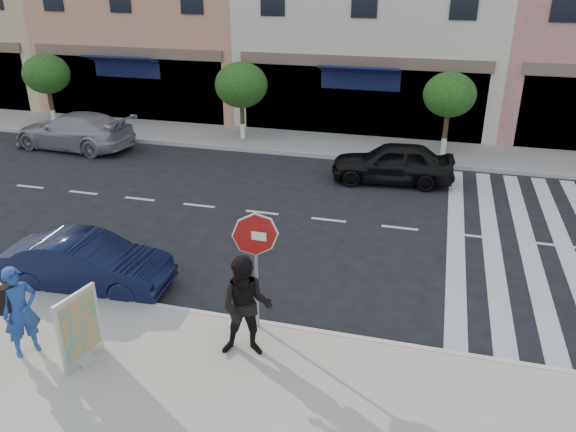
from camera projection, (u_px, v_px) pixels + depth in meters
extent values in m
plane|color=black|center=(293.00, 292.00, 12.48)|extent=(120.00, 120.00, 0.00)
cube|color=gray|center=(234.00, 405.00, 9.14)|extent=(60.00, 4.50, 0.15)
cube|color=gray|center=(364.00, 148.00, 22.14)|extent=(60.00, 3.00, 0.15)
cylinder|color=#473323|center=(52.00, 105.00, 24.98)|extent=(0.18, 0.18, 1.65)
cylinder|color=silver|center=(54.00, 117.00, 25.19)|extent=(0.20, 0.20, 0.60)
ellipsoid|color=#184012|center=(46.00, 74.00, 24.42)|extent=(2.00, 2.00, 1.70)
cylinder|color=#473323|center=(242.00, 119.00, 22.81)|extent=(0.18, 0.18, 1.60)
cylinder|color=silver|center=(243.00, 131.00, 23.02)|extent=(0.20, 0.20, 0.60)
ellipsoid|color=#184012|center=(241.00, 85.00, 22.25)|extent=(2.10, 2.10, 1.79)
cylinder|color=#473323|center=(445.00, 132.00, 20.86)|extent=(0.18, 0.18, 1.71)
cylinder|color=silver|center=(444.00, 146.00, 21.08)|extent=(0.20, 0.20, 0.60)
ellipsoid|color=#184012|center=(450.00, 95.00, 20.30)|extent=(1.90, 1.90, 1.62)
cylinder|color=gray|center=(257.00, 277.00, 10.58)|extent=(0.07, 0.07, 2.21)
cylinder|color=white|center=(255.00, 234.00, 10.20)|extent=(0.86, 0.03, 0.86)
cylinder|color=#9E1411|center=(255.00, 235.00, 10.19)|extent=(0.80, 0.04, 0.80)
cube|color=white|center=(254.00, 236.00, 10.16)|extent=(0.45, 0.03, 0.16)
imported|color=navy|center=(20.00, 311.00, 9.95)|extent=(0.69, 0.76, 1.74)
imported|color=black|center=(246.00, 307.00, 9.87)|extent=(1.09, 0.93, 1.95)
cube|color=beige|center=(85.00, 361.00, 10.03)|extent=(0.38, 0.38, 0.04)
cube|color=beige|center=(79.00, 329.00, 9.75)|extent=(0.24, 0.91, 1.40)
cube|color=#D88C3F|center=(81.00, 327.00, 9.71)|extent=(0.17, 0.74, 1.08)
imported|color=black|center=(88.00, 263.00, 12.42)|extent=(3.78, 1.54, 1.22)
imported|color=gray|center=(74.00, 131.00, 22.04)|extent=(5.04, 2.38, 1.42)
imported|color=black|center=(393.00, 163.00, 18.56)|extent=(4.11, 1.94, 1.36)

